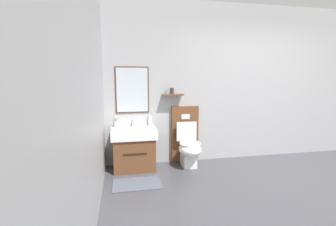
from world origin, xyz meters
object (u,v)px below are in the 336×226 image
Objects in this scene: toothbrush_cup at (116,124)px; soap_dispenser at (150,121)px; vanity_sink_left at (134,148)px; toilet at (187,143)px.

toothbrush_cup is 0.97× the size of soap_dispenser.
toilet is at bearing 1.22° from vanity_sink_left.
soap_dispenser is at bearing 33.30° from vanity_sink_left.
toilet reaches higher than vanity_sink_left.
toothbrush_cup is (-1.19, 0.16, 0.36)m from toilet.
soap_dispenser reaches higher than vanity_sink_left.
toilet is at bearing -15.39° from soap_dispenser.
soap_dispenser is (0.29, 0.19, 0.41)m from vanity_sink_left.
vanity_sink_left is 0.91m from toilet.
toothbrush_cup is 0.57m from soap_dispenser.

